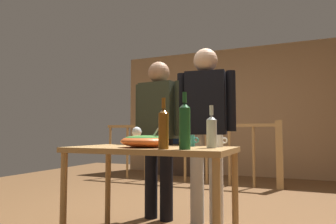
{
  "coord_description": "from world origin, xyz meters",
  "views": [
    {
      "loc": [
        1.13,
        -2.99,
        0.86
      ],
      "look_at": [
        0.07,
        -0.55,
        1.04
      ],
      "focal_mm": 32.37,
      "sensor_mm": 36.0,
      "label": 1
    }
  ],
  "objects_px": {
    "mug_white": "(218,141)",
    "wine_bottle_amber": "(163,128)",
    "stair_railing": "(209,146)",
    "serving_table": "(151,158)",
    "framed_picture": "(200,95)",
    "mug_teal": "(189,141)",
    "wine_glass": "(137,133)",
    "salad_bowl": "(145,141)",
    "flat_screen_tv": "(178,138)",
    "person_standing_left": "(159,126)",
    "wine_bottle_clear": "(212,131)",
    "wine_bottle_green": "(185,125)",
    "person_standing_right": "(206,119)",
    "tv_console": "(179,162)"
  },
  "relations": [
    {
      "from": "salad_bowl",
      "to": "serving_table",
      "type": "bearing_deg",
      "value": 84.68
    },
    {
      "from": "framed_picture",
      "to": "flat_screen_tv",
      "type": "distance_m",
      "value": 1.04
    },
    {
      "from": "mug_teal",
      "to": "person_standing_left",
      "type": "height_order",
      "value": "person_standing_left"
    },
    {
      "from": "flat_screen_tv",
      "to": "wine_bottle_green",
      "type": "xyz_separation_m",
      "value": [
        1.58,
        -3.92,
        0.17
      ]
    },
    {
      "from": "flat_screen_tv",
      "to": "framed_picture",
      "type": "bearing_deg",
      "value": 41.11
    },
    {
      "from": "stair_railing",
      "to": "serving_table",
      "type": "xyz_separation_m",
      "value": [
        0.34,
        -2.84,
        0.03
      ]
    },
    {
      "from": "framed_picture",
      "to": "tv_console",
      "type": "height_order",
      "value": "framed_picture"
    },
    {
      "from": "salad_bowl",
      "to": "person_standing_left",
      "type": "bearing_deg",
      "value": 107.57
    },
    {
      "from": "stair_railing",
      "to": "person_standing_right",
      "type": "bearing_deg",
      "value": -74.87
    },
    {
      "from": "salad_bowl",
      "to": "person_standing_left",
      "type": "height_order",
      "value": "person_standing_left"
    },
    {
      "from": "mug_white",
      "to": "mug_teal",
      "type": "relative_size",
      "value": 0.95
    },
    {
      "from": "wine_glass",
      "to": "mug_teal",
      "type": "distance_m",
      "value": 0.48
    },
    {
      "from": "framed_picture",
      "to": "salad_bowl",
      "type": "distance_m",
      "value": 4.28
    },
    {
      "from": "framed_picture",
      "to": "wine_bottle_clear",
      "type": "relative_size",
      "value": 1.55
    },
    {
      "from": "stair_railing",
      "to": "serving_table",
      "type": "distance_m",
      "value": 2.86
    },
    {
      "from": "framed_picture",
      "to": "mug_teal",
      "type": "xyz_separation_m",
      "value": [
        1.1,
        -3.82,
        -0.86
      ]
    },
    {
      "from": "salad_bowl",
      "to": "mug_white",
      "type": "relative_size",
      "value": 3.04
    },
    {
      "from": "tv_console",
      "to": "wine_bottle_amber",
      "type": "distance_m",
      "value": 4.28
    },
    {
      "from": "tv_console",
      "to": "wine_glass",
      "type": "xyz_separation_m",
      "value": [
        0.99,
        -3.53,
        0.6
      ]
    },
    {
      "from": "person_standing_left",
      "to": "serving_table",
      "type": "bearing_deg",
      "value": 116.89
    },
    {
      "from": "stair_railing",
      "to": "wine_bottle_clear",
      "type": "distance_m",
      "value": 2.94
    },
    {
      "from": "wine_glass",
      "to": "mug_white",
      "type": "xyz_separation_m",
      "value": [
        0.71,
        -0.0,
        -0.06
      ]
    },
    {
      "from": "wine_bottle_clear",
      "to": "wine_bottle_green",
      "type": "bearing_deg",
      "value": -114.14
    },
    {
      "from": "flat_screen_tv",
      "to": "serving_table",
      "type": "height_order",
      "value": "flat_screen_tv"
    },
    {
      "from": "wine_bottle_amber",
      "to": "mug_teal",
      "type": "height_order",
      "value": "wine_bottle_amber"
    },
    {
      "from": "wine_glass",
      "to": "wine_bottle_clear",
      "type": "xyz_separation_m",
      "value": [
        0.71,
        -0.17,
        0.02
      ]
    },
    {
      "from": "tv_console",
      "to": "wine_bottle_green",
      "type": "xyz_separation_m",
      "value": [
        1.58,
        -3.95,
        0.65
      ]
    },
    {
      "from": "framed_picture",
      "to": "mug_white",
      "type": "height_order",
      "value": "framed_picture"
    },
    {
      "from": "wine_bottle_clear",
      "to": "mug_white",
      "type": "height_order",
      "value": "wine_bottle_clear"
    },
    {
      "from": "wine_bottle_amber",
      "to": "mug_teal",
      "type": "distance_m",
      "value": 0.46
    },
    {
      "from": "mug_white",
      "to": "wine_bottle_amber",
      "type": "bearing_deg",
      "value": -120.59
    },
    {
      "from": "wine_bottle_amber",
      "to": "mug_white",
      "type": "height_order",
      "value": "wine_bottle_amber"
    },
    {
      "from": "mug_white",
      "to": "wine_bottle_clear",
      "type": "bearing_deg",
      "value": -91.56
    },
    {
      "from": "serving_table",
      "to": "mug_teal",
      "type": "distance_m",
      "value": 0.34
    },
    {
      "from": "framed_picture",
      "to": "person_standing_right",
      "type": "height_order",
      "value": "framed_picture"
    },
    {
      "from": "serving_table",
      "to": "person_standing_left",
      "type": "distance_m",
      "value": 0.77
    },
    {
      "from": "stair_railing",
      "to": "person_standing_right",
      "type": "xyz_separation_m",
      "value": [
        0.59,
        -2.17,
        0.35
      ]
    },
    {
      "from": "wine_bottle_green",
      "to": "wine_bottle_clear",
      "type": "height_order",
      "value": "wine_bottle_green"
    },
    {
      "from": "stair_railing",
      "to": "flat_screen_tv",
      "type": "bearing_deg",
      "value": 135.94
    },
    {
      "from": "framed_picture",
      "to": "mug_teal",
      "type": "height_order",
      "value": "framed_picture"
    },
    {
      "from": "mug_white",
      "to": "serving_table",
      "type": "bearing_deg",
      "value": -158.47
    },
    {
      "from": "wine_glass",
      "to": "wine_bottle_green",
      "type": "relative_size",
      "value": 0.42
    },
    {
      "from": "wine_glass",
      "to": "wine_bottle_amber",
      "type": "height_order",
      "value": "wine_bottle_amber"
    },
    {
      "from": "stair_railing",
      "to": "mug_teal",
      "type": "xyz_separation_m",
      "value": [
        0.59,
        -2.65,
        0.16
      ]
    },
    {
      "from": "stair_railing",
      "to": "wine_bottle_clear",
      "type": "height_order",
      "value": "wine_bottle_clear"
    },
    {
      "from": "salad_bowl",
      "to": "person_standing_right",
      "type": "xyz_separation_m",
      "value": [
        0.26,
        0.76,
        0.18
      ]
    },
    {
      "from": "salad_bowl",
      "to": "wine_bottle_amber",
      "type": "xyz_separation_m",
      "value": [
        0.23,
        -0.17,
        0.09
      ]
    },
    {
      "from": "wine_bottle_clear",
      "to": "mug_white",
      "type": "relative_size",
      "value": 2.58
    },
    {
      "from": "wine_glass",
      "to": "person_standing_right",
      "type": "xyz_separation_m",
      "value": [
        0.48,
        0.48,
        0.13
      ]
    },
    {
      "from": "flat_screen_tv",
      "to": "person_standing_left",
      "type": "distance_m",
      "value": 3.18
    }
  ]
}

